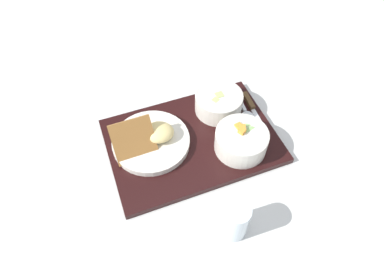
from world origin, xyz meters
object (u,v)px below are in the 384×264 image
(knife, at_px, (251,106))
(spoon, at_px, (246,112))
(bowl_salad, at_px, (241,140))
(plate_main, at_px, (150,140))
(bowl_soup, at_px, (219,101))
(glass_water, at_px, (235,221))

(knife, bearing_deg, spoon, -54.83)
(bowl_salad, bearing_deg, plate_main, -32.58)
(bowl_salad, xyz_separation_m, bowl_soup, (-0.02, -0.14, -0.00))
(bowl_salad, distance_m, glass_water, 0.22)
(bowl_salad, xyz_separation_m, spoon, (-0.08, -0.09, -0.03))
(bowl_salad, distance_m, spoon, 0.13)
(spoon, distance_m, glass_water, 0.34)
(knife, relative_size, spoon, 1.12)
(glass_water, bearing_deg, plate_main, -78.39)
(plate_main, bearing_deg, knife, 175.62)
(bowl_soup, bearing_deg, knife, 155.84)
(plate_main, xyz_separation_m, glass_water, (-0.06, 0.30, 0.01))
(bowl_soup, height_order, spoon, bowl_soup)
(plate_main, distance_m, glass_water, 0.31)
(bowl_salad, relative_size, spoon, 0.93)
(plate_main, relative_size, glass_water, 2.04)
(bowl_salad, xyz_separation_m, knife, (-0.11, -0.10, -0.03))
(bowl_salad, xyz_separation_m, glass_water, (0.14, 0.17, -0.01))
(spoon, height_order, glass_water, glass_water)
(spoon, bearing_deg, knife, 127.53)
(knife, bearing_deg, bowl_salad, -34.58)
(bowl_soup, xyz_separation_m, spoon, (-0.06, 0.05, -0.03))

